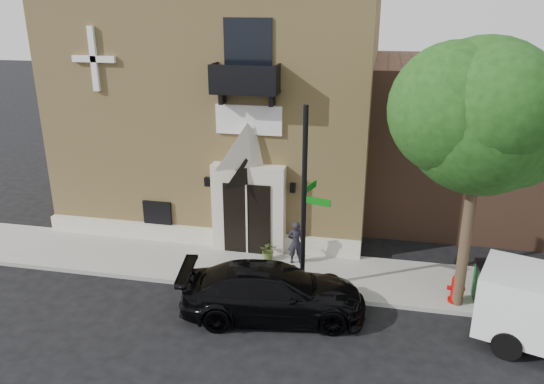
# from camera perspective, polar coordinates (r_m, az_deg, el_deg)

# --- Properties ---
(ground) EXTENTS (120.00, 120.00, 0.00)m
(ground) POSITION_cam_1_polar(r_m,az_deg,el_deg) (17.00, -1.41, -10.89)
(ground) COLOR black
(ground) RESTS_ON ground
(sidewalk) EXTENTS (42.00, 3.00, 0.15)m
(sidewalk) POSITION_cam_1_polar(r_m,az_deg,el_deg) (18.08, 2.80, -8.63)
(sidewalk) COLOR gray
(sidewalk) RESTS_ON ground
(church) EXTENTS (12.20, 11.01, 9.30)m
(church) POSITION_cam_1_polar(r_m,az_deg,el_deg) (23.42, -4.23, 9.84)
(church) COLOR tan
(church) RESTS_ON ground
(street_tree_left) EXTENTS (4.97, 4.38, 7.77)m
(street_tree_left) POSITION_cam_1_polar(r_m,az_deg,el_deg) (15.06, 21.85, 7.62)
(street_tree_left) COLOR #38281C
(street_tree_left) RESTS_ON sidewalk
(black_sedan) EXTENTS (5.63, 3.03, 1.55)m
(black_sedan) POSITION_cam_1_polar(r_m,az_deg,el_deg) (15.58, 0.12, -10.68)
(black_sedan) COLOR black
(black_sedan) RESTS_ON ground
(street_sign) EXTENTS (0.89, 1.08, 5.81)m
(street_sign) POSITION_cam_1_polar(r_m,az_deg,el_deg) (15.80, 3.55, -1.00)
(street_sign) COLOR black
(street_sign) RESTS_ON sidewalk
(fire_hydrant) EXTENTS (0.51, 0.41, 0.89)m
(fire_hydrant) POSITION_cam_1_polar(r_m,az_deg,el_deg) (17.02, 19.17, -9.80)
(fire_hydrant) COLOR #AE0102
(fire_hydrant) RESTS_ON sidewalk
(dumpster) EXTENTS (1.89, 1.10, 1.22)m
(dumpster) POSITION_cam_1_polar(r_m,az_deg,el_deg) (17.33, 24.08, -9.24)
(dumpster) COLOR #0E3415
(dumpster) RESTS_ON sidewalk
(planter) EXTENTS (0.68, 0.61, 0.67)m
(planter) POSITION_cam_1_polar(r_m,az_deg,el_deg) (18.60, -0.35, -6.32)
(planter) COLOR #465823
(planter) RESTS_ON sidewalk
(pedestrian_near) EXTENTS (0.64, 0.51, 1.53)m
(pedestrian_near) POSITION_cam_1_polar(r_m,az_deg,el_deg) (18.21, 2.55, -5.45)
(pedestrian_near) COLOR black
(pedestrian_near) RESTS_ON sidewalk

